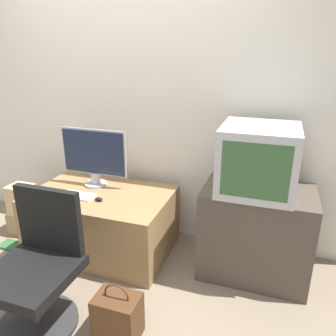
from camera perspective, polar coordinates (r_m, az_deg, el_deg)
name	(u,v)px	position (r m, az deg, el deg)	size (l,w,h in m)	color
ground_plane	(50,317)	(2.52, -19.88, -23.23)	(12.00, 12.00, 0.00)	#7F705B
wall_back	(128,94)	(3.00, -7.01, 12.67)	(4.40, 0.05, 2.60)	silver
desk	(103,221)	(2.93, -11.33, -9.10)	(1.17, 0.75, 0.54)	#937047
side_stand	(255,232)	(2.64, 14.92, -10.74)	(0.80, 0.52, 0.71)	#4C4238
main_monitor	(94,156)	(2.90, -12.77, 1.98)	(0.61, 0.20, 0.51)	#B2B2B7
keyboard	(77,195)	(2.80, -15.49, -4.62)	(0.29, 0.14, 0.01)	white
mouse	(99,199)	(2.67, -11.98, -5.36)	(0.07, 0.04, 0.03)	black
crt_tv	(258,159)	(2.38, 15.43, 1.50)	(0.52, 0.54, 0.48)	#B7B7BC
office_chair	(37,270)	(2.29, -21.81, -16.19)	(0.51, 0.51, 0.87)	#333333
cardboard_box_lower	(26,223)	(3.47, -23.55, -8.73)	(0.27, 0.20, 0.21)	#A3845B
cardboard_box_upper	(22,200)	(3.37, -24.12, -5.05)	(0.22, 0.19, 0.28)	#D1B27F
handbag	(118,316)	(2.21, -8.74, -24.13)	(0.27, 0.20, 0.38)	#4C2D19
book	(13,246)	(3.33, -25.45, -12.12)	(0.24, 0.13, 0.02)	#2D6638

